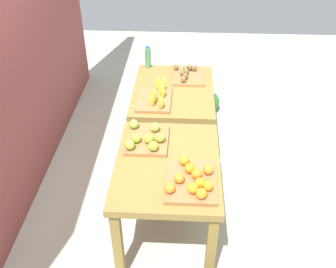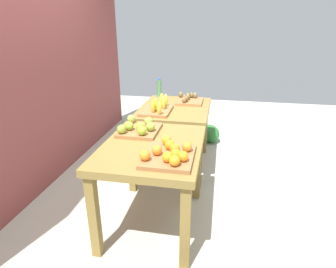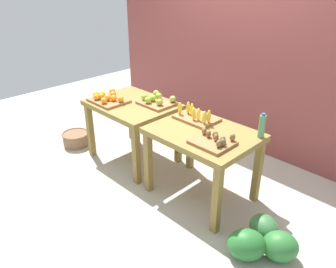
# 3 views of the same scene
# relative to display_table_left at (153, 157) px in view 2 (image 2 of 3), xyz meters

# --- Properties ---
(ground_plane) EXTENTS (8.00, 8.00, 0.00)m
(ground_plane) POSITION_rel_display_table_left_xyz_m (0.56, 0.00, -0.65)
(ground_plane) COLOR #B2B29F
(back_wall) EXTENTS (4.40, 0.12, 3.00)m
(back_wall) POSITION_rel_display_table_left_xyz_m (0.56, 1.35, 0.85)
(back_wall) COLOR brown
(back_wall) RESTS_ON ground_plane
(display_table_left) EXTENTS (1.04, 0.80, 0.77)m
(display_table_left) POSITION_rel_display_table_left_xyz_m (0.00, 0.00, 0.00)
(display_table_left) COLOR olive
(display_table_left) RESTS_ON ground_plane
(display_table_right) EXTENTS (1.04, 0.80, 0.77)m
(display_table_right) POSITION_rel_display_table_left_xyz_m (1.12, 0.00, 0.00)
(display_table_right) COLOR olive
(display_table_right) RESTS_ON ground_plane
(orange_bin) EXTENTS (0.44, 0.38, 0.11)m
(orange_bin) POSITION_rel_display_table_left_xyz_m (-0.23, -0.18, 0.15)
(orange_bin) COLOR #9D663B
(orange_bin) RESTS_ON display_table_left
(apple_bin) EXTENTS (0.40, 0.35, 0.11)m
(apple_bin) POSITION_rel_display_table_left_xyz_m (0.24, 0.18, 0.15)
(apple_bin) COLOR #9D663B
(apple_bin) RESTS_ON display_table_left
(banana_crate) EXTENTS (0.44, 0.32, 0.17)m
(banana_crate) POSITION_rel_display_table_left_xyz_m (0.88, 0.16, 0.16)
(banana_crate) COLOR #9D663B
(banana_crate) RESTS_ON display_table_right
(kiwi_bin) EXTENTS (0.36, 0.33, 0.10)m
(kiwi_bin) POSITION_rel_display_table_left_xyz_m (1.36, -0.14, 0.14)
(kiwi_bin) COLOR #9D663B
(kiwi_bin) RESTS_ON display_table_right
(water_bottle) EXTENTS (0.06, 0.06, 0.25)m
(water_bottle) POSITION_rel_display_table_left_xyz_m (1.58, 0.29, 0.23)
(water_bottle) COLOR #4C8C59
(water_bottle) RESTS_ON display_table_right
(watermelon_pile) EXTENTS (0.62, 0.67, 0.27)m
(watermelon_pile) POSITION_rel_display_table_left_xyz_m (2.03, -0.26, -0.53)
(watermelon_pile) COLOR #2B6E31
(watermelon_pile) RESTS_ON ground_plane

